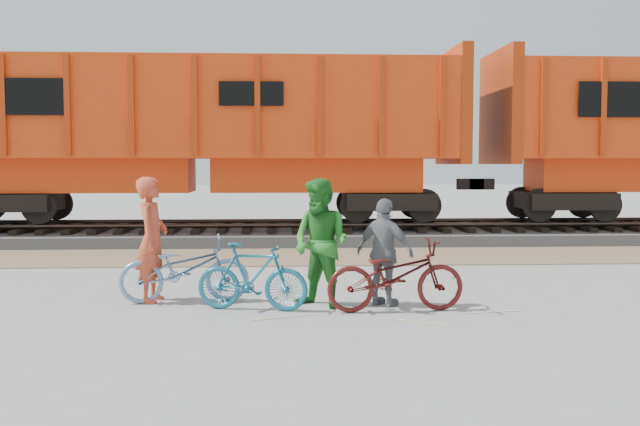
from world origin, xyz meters
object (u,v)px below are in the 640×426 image
(hopper_car_center, at_px, (202,130))
(person_man, at_px, (321,243))
(person_solo, at_px, (152,239))
(person_woman, at_px, (385,252))
(bicycle_blue, at_px, (185,269))
(bicycle_maroon, at_px, (396,275))
(bicycle_teal, at_px, (252,277))

(hopper_car_center, height_order, person_man, hopper_car_center)
(hopper_car_center, relative_size, person_solo, 7.33)
(person_solo, xyz_separation_m, person_woman, (3.50, -0.53, -0.15))
(bicycle_blue, bearing_deg, hopper_car_center, -2.06)
(bicycle_maroon, relative_size, person_woman, 1.23)
(person_woman, bearing_deg, bicycle_blue, 30.79)
(hopper_car_center, height_order, bicycle_teal, hopper_car_center)
(bicycle_blue, distance_m, bicycle_teal, 1.24)
(bicycle_teal, bearing_deg, person_solo, 76.90)
(bicycle_teal, distance_m, person_solo, 1.79)
(bicycle_blue, height_order, bicycle_teal, bicycle_blue)
(person_man, xyz_separation_m, person_woman, (0.95, 0.02, -0.15))
(bicycle_maroon, bearing_deg, bicycle_teal, 80.47)
(bicycle_maroon, distance_m, person_solo, 3.74)
(person_solo, bearing_deg, bicycle_maroon, -99.39)
(bicycle_teal, bearing_deg, person_woman, -70.75)
(person_woman, bearing_deg, hopper_car_center, -29.05)
(hopper_car_center, bearing_deg, bicycle_teal, -79.45)
(hopper_car_center, xyz_separation_m, bicycle_teal, (1.73, -9.30, -2.52))
(person_man, relative_size, person_woman, 1.18)
(person_solo, relative_size, person_woman, 1.19)
(bicycle_maroon, relative_size, person_solo, 1.03)
(bicycle_blue, height_order, person_woman, person_woman)
(bicycle_blue, relative_size, person_solo, 1.02)
(hopper_car_center, distance_m, person_woman, 10.04)
(person_solo, height_order, person_woman, person_solo)
(bicycle_maroon, bearing_deg, person_man, 65.58)
(bicycle_teal, distance_m, person_woman, 1.98)
(bicycle_maroon, bearing_deg, person_solo, 70.95)
(person_man, height_order, person_woman, person_man)
(hopper_car_center, xyz_separation_m, person_woman, (3.68, -9.07, -2.21))
(person_man, bearing_deg, bicycle_teal, -128.75)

